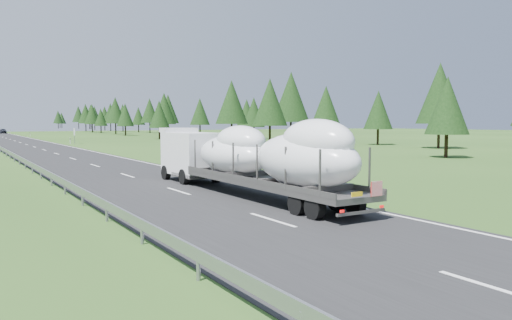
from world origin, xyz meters
TOP-DOWN VIEW (x-y plane):
  - ground at (0.00, 0.00)m, footprint 400.00×400.00m
  - road_surface at (0.00, 100.00)m, footprint 10.00×400.00m
  - marker_posts at (6.50, 155.00)m, footprint 0.13×350.08m
  - highway_sign at (7.20, 80.00)m, footprint 0.08×0.90m
  - tree_line_right at (40.46, 119.85)m, footprint 27.31×342.86m
  - boat_truck at (2.44, 14.84)m, footprint 2.67×17.57m
  - distant_car_dark at (3.35, 167.26)m, footprint 1.91×4.65m

SIDE VIEW (x-z plane):
  - ground at x=0.00m, z-range 0.00..0.00m
  - road_surface at x=0.00m, z-range 0.00..0.02m
  - marker_posts at x=6.50m, z-range 0.04..1.04m
  - distant_car_dark at x=3.35m, z-range 0.00..1.58m
  - highway_sign at x=7.20m, z-range 0.51..3.11m
  - boat_truck at x=2.44m, z-range 0.12..3.90m
  - tree_line_right at x=40.46m, z-range 0.50..13.02m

